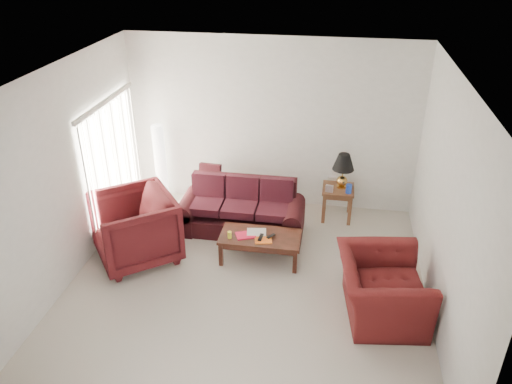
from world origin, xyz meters
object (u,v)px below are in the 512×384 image
(end_table, at_px, (337,203))
(armchair_left, at_px, (134,228))
(armchair_right, at_px, (382,289))
(coffee_table, at_px, (260,247))
(sofa, at_px, (241,208))
(floor_lamp, at_px, (160,164))

(end_table, distance_m, armchair_left, 3.45)
(armchair_right, distance_m, coffee_table, 1.98)
(sofa, distance_m, end_table, 1.71)
(armchair_right, xyz_separation_m, coffee_table, (-1.73, 0.94, -0.19))
(armchair_left, relative_size, armchair_right, 0.94)
(armchair_left, distance_m, armchair_right, 3.66)
(coffee_table, bearing_deg, armchair_right, -52.55)
(sofa, relative_size, armchair_right, 1.67)
(sofa, bearing_deg, end_table, 27.89)
(floor_lamp, bearing_deg, armchair_right, -33.27)
(end_table, xyz_separation_m, coffee_table, (-1.12, -1.45, -0.08))
(coffee_table, bearing_deg, floor_lamp, 119.15)
(end_table, height_order, floor_lamp, floor_lamp)
(armchair_left, relative_size, coffee_table, 0.96)
(armchair_left, bearing_deg, sofa, 88.81)
(end_table, relative_size, armchair_left, 0.50)
(floor_lamp, distance_m, armchair_right, 4.56)
(floor_lamp, relative_size, armchair_left, 1.28)
(sofa, height_order, floor_lamp, floor_lamp)
(floor_lamp, relative_size, armchair_right, 1.20)
(armchair_right, bearing_deg, floor_lamp, 49.08)
(sofa, bearing_deg, floor_lamp, 158.57)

